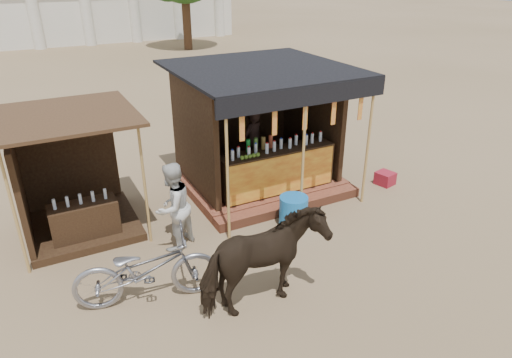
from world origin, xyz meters
The scene contains 9 objects.
ground centered at (0.00, 0.00, 0.00)m, with size 120.00×120.00×0.00m, color #846B4C.
main_stall centered at (1.00, 3.36, 1.02)m, with size 3.60×3.61×2.78m.
secondary_stall centered at (-3.17, 3.24, 0.85)m, with size 2.40×2.40×2.38m.
cow centered at (-0.93, -0.42, 0.80)m, with size 0.86×1.89×1.59m, color black.
motorbike centered at (-2.43, 0.53, 0.57)m, with size 0.76×2.19×1.15m, color gray.
bystander centered at (-1.58, 1.77, 0.83)m, with size 0.80×0.63×1.65m, color beige.
blue_barrel centered at (0.72, 1.38, 0.32)m, with size 0.56×0.56×0.64m, color #1768B3.
red_crate centered at (3.66, 2.00, 0.15)m, with size 0.37×0.39×0.30m, color maroon.
cooler centered at (2.10, 2.60, 0.23)m, with size 0.73×0.58×0.46m.
Camera 1 is at (-3.56, -5.22, 4.74)m, focal length 32.00 mm.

